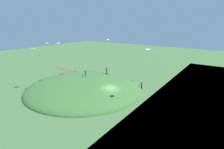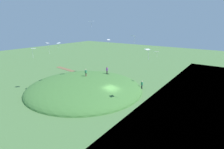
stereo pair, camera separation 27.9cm
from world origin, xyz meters
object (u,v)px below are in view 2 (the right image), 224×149
(person_with_child, at_px, (86,72))
(kite_1, at_px, (134,36))
(kite_2, at_px, (58,43))
(kite_5, at_px, (148,50))
(kite_0, at_px, (109,40))
(kite_6, at_px, (48,44))
(person_walking_path, at_px, (142,84))
(kite_8, at_px, (33,49))
(person_on_hilltop, at_px, (107,70))
(kite_7, at_px, (156,52))
(kite_4, at_px, (91,21))

(person_with_child, height_order, kite_1, kite_1)
(kite_2, bearing_deg, kite_5, -175.07)
(kite_0, relative_size, kite_1, 0.72)
(kite_6, bearing_deg, kite_5, -166.56)
(person_walking_path, relative_size, kite_1, 1.07)
(kite_2, height_order, kite_8, kite_2)
(kite_0, xyz_separation_m, kite_2, (1.05, 15.35, 0.39))
(person_on_hilltop, xyz_separation_m, kite_7, (-10.80, -2.78, 4.88))
(person_walking_path, bearing_deg, kite_8, 19.61)
(person_walking_path, height_order, kite_2, kite_2)
(person_on_hilltop, relative_size, kite_5, 1.03)
(person_walking_path, relative_size, kite_7, 1.42)
(person_with_child, height_order, kite_8, kite_8)
(person_walking_path, height_order, kite_1, kite_1)
(kite_2, height_order, kite_6, kite_6)
(person_walking_path, xyz_separation_m, kite_6, (13.65, 12.47, 8.60))
(person_with_child, height_order, kite_6, kite_6)
(person_with_child, distance_m, person_walking_path, 12.42)
(person_on_hilltop, height_order, kite_5, kite_5)
(person_on_hilltop, bearing_deg, kite_0, 93.92)
(person_on_hilltop, height_order, person_walking_path, person_on_hilltop)
(kite_0, distance_m, kite_5, 22.22)
(person_walking_path, height_order, kite_5, kite_5)
(person_walking_path, bearing_deg, kite_4, 2.99)
(kite_6, bearing_deg, kite_2, -82.25)
(person_with_child, relative_size, person_walking_path, 0.89)
(person_with_child, bearing_deg, person_walking_path, -45.86)
(kite_1, bearing_deg, kite_6, 53.08)
(person_with_child, distance_m, person_on_hilltop, 5.61)
(person_on_hilltop, height_order, kite_6, kite_6)
(kite_5, bearing_deg, kite_2, 4.93)
(person_on_hilltop, xyz_separation_m, kite_0, (3.84, -5.85, 6.32))
(kite_0, relative_size, kite_6, 0.55)
(person_with_child, distance_m, kite_7, 15.64)
(person_walking_path, bearing_deg, person_with_child, 8.85)
(person_with_child, relative_size, kite_7, 1.27)
(person_on_hilltop, bearing_deg, kite_6, -139.70)
(kite_1, distance_m, kite_6, 17.44)
(person_walking_path, bearing_deg, kite_1, -42.32)
(kite_2, xyz_separation_m, kite_8, (3.22, 3.58, -1.02))
(person_on_hilltop, distance_m, kite_4, 11.62)
(kite_6, xyz_separation_m, kite_8, (3.59, 0.85, -1.09))
(kite_4, distance_m, kite_8, 12.75)
(kite_1, height_order, kite_6, kite_1)
(kite_5, height_order, kite_8, kite_5)
(person_walking_path, relative_size, kite_4, 1.33)
(kite_2, relative_size, kite_7, 0.95)
(person_with_child, xyz_separation_m, kite_0, (2.06, -11.16, 6.00))
(kite_6, bearing_deg, kite_1, -126.92)
(kite_4, height_order, kite_5, kite_4)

